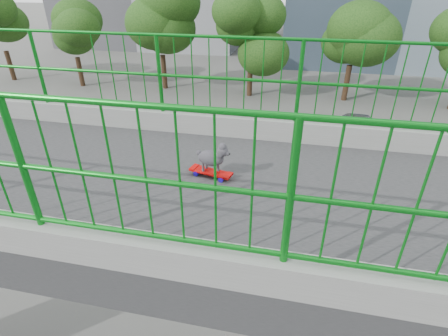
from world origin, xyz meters
TOP-DOWN VIEW (x-y plane):
  - road at (-13.00, 0.00)m, footprint 18.00×90.00m
  - footbridge at (0.00, 0.00)m, footprint 3.00×24.00m
  - railing at (0.00, 0.00)m, footprint 3.00×24.00m
  - street_trees at (-26.03, 1.06)m, footprint 5.30×60.40m
  - skateboard at (-0.14, -0.93)m, footprint 0.27×0.55m
  - poodle at (-0.13, -0.91)m, footprint 0.24×0.43m
  - car_2 at (-12.40, 2.38)m, footprint 2.34×5.07m
  - car_3 at (-15.60, -1.75)m, footprint 2.03×5.00m
  - car_4 at (-18.80, 4.43)m, footprint 1.67×4.16m

SIDE VIEW (x-z plane):
  - road at x=-13.00m, z-range 0.00..0.02m
  - car_2 at x=-12.40m, z-range 0.00..1.41m
  - car_4 at x=-18.80m, z-range 0.00..1.42m
  - car_3 at x=-15.60m, z-range 0.00..1.45m
  - street_trees at x=-26.03m, z-range 1.09..8.35m
  - footbridge at x=0.00m, z-range 1.72..8.72m
  - skateboard at x=-0.14m, z-range 7.02..7.09m
  - railing at x=0.00m, z-range 6.50..7.92m
  - poodle at x=-0.13m, z-range 7.08..7.45m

